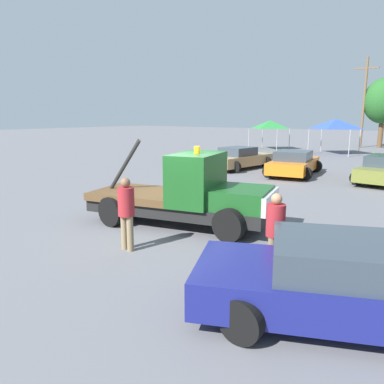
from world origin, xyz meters
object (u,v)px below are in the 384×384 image
person_at_hood (126,209)px  utility_pole (364,100)px  person_near_truck (275,228)px  parked_car_orange (294,163)px  tow_truck (189,195)px  parked_car_tan (240,158)px  canopy_tent_green (270,124)px  foreground_car (356,284)px  tree_left (384,101)px  canopy_tent_blue (336,124)px

person_at_hood → utility_pole: utility_pole is taller
person_near_truck → utility_pole: size_ratio=0.19×
parked_car_orange → tow_truck: bearing=176.7°
person_near_truck → parked_car_orange: (-4.75, 12.84, -0.34)m
parked_car_tan → canopy_tent_green: canopy_tent_green is taller
foreground_car → person_at_hood: size_ratio=3.07×
foreground_car → canopy_tent_green: 31.49m
parked_car_tan → tree_left: 22.82m
person_at_hood → canopy_tent_blue: bearing=-169.8°
tow_truck → tree_left: (-1.15, 33.61, 3.69)m
tow_truck → canopy_tent_blue: size_ratio=1.72×
person_at_hood → canopy_tent_blue: 26.94m
person_at_hood → parked_car_tan: size_ratio=0.37×
person_at_hood → tree_left: size_ratio=0.26×
canopy_tent_blue → utility_pole: bearing=88.6°
foreground_car → parked_car_tan: (-10.11, 14.11, -0.00)m
canopy_tent_green → utility_pole: utility_pole is taller
foreground_car → utility_pole: size_ratio=0.62×
tow_truck → foreground_car: size_ratio=1.05×
person_near_truck → tow_truck: bearing=160.0°
person_near_truck → canopy_tent_blue: size_ratio=0.51×
canopy_tent_green → tree_left: bearing=45.9°
foreground_car → utility_pole: utility_pole is taller
parked_car_orange → utility_pole: (-1.49, 21.42, 4.03)m
tree_left → canopy_tent_blue: bearing=-100.7°
tow_truck → person_near_truck: tow_truck is taller
utility_pole → parked_car_orange: bearing=-86.0°
canopy_tent_blue → canopy_tent_green: bearing=171.6°
foreground_car → utility_pole: 36.32m
foreground_car → parked_car_tan: 17.36m
parked_car_orange → tree_left: bearing=-9.9°
parked_car_tan → parked_car_orange: size_ratio=0.97×
parked_car_tan → tree_left: bearing=-2.4°
foreground_car → person_at_hood: person_at_hood is taller
tow_truck → parked_car_orange: tow_truck is taller
parked_car_orange → tree_left: 22.87m
person_near_truck → parked_car_tan: 15.60m
tow_truck → parked_car_tan: bearing=98.9°
tow_truck → canopy_tent_blue: 24.42m
canopy_tent_blue → person_near_truck: bearing=-76.0°
foreground_car → tree_left: tree_left is taller
parked_car_orange → canopy_tent_green: size_ratio=1.70×
tow_truck → person_at_hood: size_ratio=3.23×
person_at_hood → canopy_tent_green: 29.27m
parked_car_tan → canopy_tent_green: 14.54m
utility_pole → foreground_car: bearing=-77.1°
utility_pole → tow_truck: bearing=-85.2°
person_at_hood → parked_car_tan: bearing=-156.9°
parked_car_orange → person_near_truck: bearing=-169.4°
tow_truck → foreground_car: 5.94m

